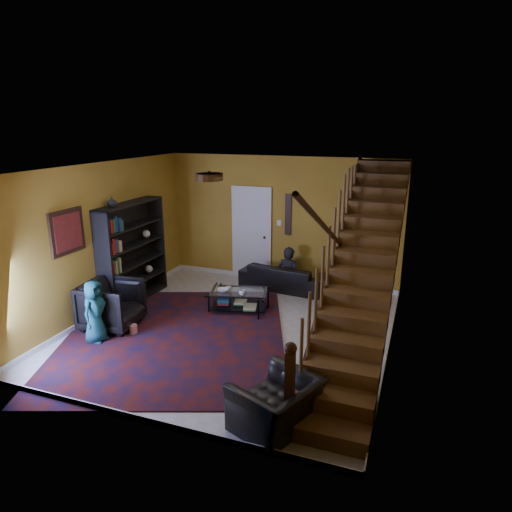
{
  "coord_description": "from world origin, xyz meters",
  "views": [
    {
      "loc": [
        2.88,
        -6.67,
        3.49
      ],
      "look_at": [
        0.27,
        0.4,
        1.27
      ],
      "focal_mm": 32.0,
      "sensor_mm": 36.0,
      "label": 1
    }
  ],
  "objects": [
    {
      "name": "door",
      "position": [
        -0.7,
        2.73,
        1.02
      ],
      "size": [
        0.82,
        0.05,
        2.05
      ],
      "primitive_type": "cube",
      "color": "silver",
      "rests_on": "floor"
    },
    {
      "name": "wall_hanging",
      "position": [
        0.15,
        2.73,
        1.55
      ],
      "size": [
        0.14,
        0.03,
        0.9
      ],
      "primitive_type": "cube",
      "color": "black",
      "rests_on": "room"
    },
    {
      "name": "person_adult_b",
      "position": [
        1.5,
        2.35,
        0.22
      ],
      "size": [
        0.71,
        0.59,
        1.34
      ],
      "primitive_type": "imported",
      "rotation": [
        0.0,
        0.0,
        3.27
      ],
      "color": "black",
      "rests_on": "sofa"
    },
    {
      "name": "floor",
      "position": [
        0.0,
        0.0,
        0.0
      ],
      "size": [
        5.5,
        5.5,
        0.0
      ],
      "primitive_type": "plane",
      "color": "beige",
      "rests_on": "ground"
    },
    {
      "name": "bowl",
      "position": [
        -0.52,
        0.69,
        0.43
      ],
      "size": [
        0.25,
        0.25,
        0.05
      ],
      "primitive_type": "imported",
      "rotation": [
        0.0,
        0.0,
        0.26
      ],
      "color": "#999999",
      "rests_on": "coffee_table"
    },
    {
      "name": "staircase",
      "position": [
        2.12,
        -0.0,
        1.4
      ],
      "size": [
        0.95,
        5.02,
        3.18
      ],
      "color": "brown",
      "rests_on": "floor"
    },
    {
      "name": "cup_b",
      "position": [
        -0.42,
        0.74,
        0.45
      ],
      "size": [
        0.1,
        0.1,
        0.09
      ],
      "primitive_type": "imported",
      "rotation": [
        0.0,
        0.0,
        -0.04
      ],
      "color": "#999999",
      "rests_on": "coffee_table"
    },
    {
      "name": "cup_a",
      "position": [
        -0.09,
        0.65,
        0.45
      ],
      "size": [
        0.15,
        0.15,
        0.1
      ],
      "primitive_type": "imported",
      "rotation": [
        0.0,
        0.0,
        -0.27
      ],
      "color": "#999999",
      "rests_on": "coffee_table"
    },
    {
      "name": "person_adult_a",
      "position": [
        0.29,
        2.35,
        0.24
      ],
      "size": [
        0.53,
        0.37,
        1.38
      ],
      "primitive_type": "imported",
      "rotation": [
        0.0,
        0.0,
        3.06
      ],
      "color": "black",
      "rests_on": "sofa"
    },
    {
      "name": "armchair_left",
      "position": [
        -2.05,
        -0.61,
        0.42
      ],
      "size": [
        1.02,
        1.0,
        0.84
      ],
      "primitive_type": "imported",
      "rotation": [
        0.0,
        0.0,
        1.68
      ],
      "color": "black",
      "rests_on": "floor"
    },
    {
      "name": "armchair_right",
      "position": [
        1.5,
        -2.25,
        0.31
      ],
      "size": [
        1.13,
        1.2,
        0.62
      ],
      "primitive_type": "imported",
      "rotation": [
        0.0,
        0.0,
        -1.96
      ],
      "color": "black",
      "rests_on": "floor"
    },
    {
      "name": "coffee_table",
      "position": [
        -0.24,
        0.82,
        0.23
      ],
      "size": [
        1.19,
        0.88,
        0.4
      ],
      "rotation": [
        0.0,
        0.0,
        0.27
      ],
      "color": "black",
      "rests_on": "floor"
    },
    {
      "name": "framed_picture",
      "position": [
        -2.57,
        -0.9,
        1.75
      ],
      "size": [
        0.04,
        0.74,
        0.74
      ],
      "primitive_type": "cube",
      "color": "maroon",
      "rests_on": "room"
    },
    {
      "name": "sofa",
      "position": [
        0.19,
        2.3,
        0.27
      ],
      "size": [
        1.91,
        0.91,
        0.54
      ],
      "primitive_type": "imported",
      "rotation": [
        0.0,
        0.0,
        3.04
      ],
      "color": "black",
      "rests_on": "floor"
    },
    {
      "name": "person_child",
      "position": [
        -1.95,
        -1.16,
        0.53
      ],
      "size": [
        0.35,
        0.52,
        1.06
      ],
      "primitive_type": "imported",
      "rotation": [
        0.0,
        0.0,
        1.59
      ],
      "color": "#175457",
      "rests_on": "armchair_left"
    },
    {
      "name": "popcorn_bucket",
      "position": [
        -1.55,
        -0.73,
        0.09
      ],
      "size": [
        0.16,
        0.16,
        0.15
      ],
      "primitive_type": "cylinder",
      "rotation": [
        0.0,
        0.0,
        -0.27
      ],
      "color": "red",
      "rests_on": "rug"
    },
    {
      "name": "ceiling_fixture",
      "position": [
        0.0,
        -0.8,
        2.74
      ],
      "size": [
        0.4,
        0.4,
        0.1
      ],
      "primitive_type": "cylinder",
      "color": "#3F2814",
      "rests_on": "room"
    },
    {
      "name": "rug",
      "position": [
        -0.83,
        -0.6,
        0.01
      ],
      "size": [
        4.84,
        5.15,
        0.02
      ],
      "primitive_type": "cube",
      "rotation": [
        0.0,
        0.0,
        0.36
      ],
      "color": "#48130D",
      "rests_on": "floor"
    },
    {
      "name": "vase",
      "position": [
        -2.41,
        0.1,
        2.1
      ],
      "size": [
        0.18,
        0.18,
        0.19
      ],
      "primitive_type": "imported",
      "color": "#999999",
      "rests_on": "bookshelf"
    },
    {
      "name": "room",
      "position": [
        -1.33,
        1.33,
        0.05
      ],
      "size": [
        5.5,
        5.5,
        5.5
      ],
      "color": "gold",
      "rests_on": "ground"
    },
    {
      "name": "bookshelf",
      "position": [
        -2.4,
        0.6,
        0.96
      ],
      "size": [
        0.35,
        1.8,
        2.0
      ],
      "color": "black",
      "rests_on": "floor"
    }
  ]
}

